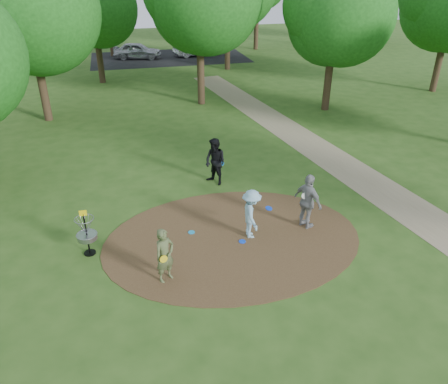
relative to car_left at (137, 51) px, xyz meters
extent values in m
plane|color=#2D5119|center=(0.86, -30.03, -0.72)|extent=(100.00, 100.00, 0.00)
cylinder|color=#47301C|center=(0.86, -30.03, -0.71)|extent=(8.40, 8.40, 0.02)
cube|color=#8C7A5B|center=(7.36, -28.03, -0.71)|extent=(7.55, 39.89, 0.01)
cube|color=black|center=(2.86, -0.03, -0.72)|extent=(14.00, 8.00, 0.01)
imported|color=#515D36|center=(-1.51, -31.54, 0.11)|extent=(0.72, 0.65, 1.66)
cylinder|color=yellow|center=(-1.56, -31.75, 0.16)|extent=(0.22, 0.09, 0.22)
imported|color=#8AB8CF|center=(1.46, -30.02, 0.12)|extent=(0.69, 1.12, 1.68)
cylinder|color=#0B35C5|center=(2.04, -30.04, 0.26)|extent=(0.31, 0.31, 0.08)
imported|color=black|center=(1.20, -26.03, 0.23)|extent=(1.11, 1.17, 1.91)
cylinder|color=blue|center=(1.46, -25.99, 0.13)|extent=(0.22, 0.06, 0.22)
imported|color=gray|center=(3.43, -29.93, 0.25)|extent=(0.89, 1.23, 1.94)
cylinder|color=white|center=(3.28, -29.98, 0.52)|extent=(0.23, 0.08, 0.22)
cylinder|color=#1995CE|center=(-0.40, -29.37, -0.69)|extent=(0.22, 0.22, 0.02)
cylinder|color=#0E43F1|center=(1.09, -30.30, -0.69)|extent=(0.22, 0.22, 0.02)
imported|color=#999DA0|center=(0.00, 0.00, 0.00)|extent=(4.51, 2.65, 1.44)
imported|color=#A4A6AC|center=(5.51, 0.02, 0.00)|extent=(4.59, 2.24, 1.45)
cylinder|color=black|center=(-3.64, -29.73, -0.04)|extent=(0.05, 0.05, 1.35)
cylinder|color=black|center=(-3.64, -29.73, -0.70)|extent=(0.36, 0.36, 0.04)
cylinder|color=gray|center=(-3.64, -29.73, -0.10)|extent=(0.60, 0.60, 0.16)
torus|color=gray|center=(-3.64, -29.73, -0.02)|extent=(0.63, 0.63, 0.03)
torus|color=gray|center=(-3.64, -29.73, 0.53)|extent=(0.58, 0.58, 0.02)
cube|color=yellow|center=(-3.64, -29.73, 0.73)|extent=(0.22, 0.02, 0.18)
cylinder|color=#332316|center=(-6.14, -16.03, 1.18)|extent=(0.44, 0.44, 3.80)
sphere|color=#1A5316|center=(-6.14, -16.03, 4.85)|extent=(6.43, 6.43, 6.43)
cylinder|color=#332316|center=(2.86, -15.03, 1.37)|extent=(0.44, 0.44, 4.18)
sphere|color=#1A5316|center=(2.86, -15.03, 5.19)|extent=(6.28, 6.28, 6.28)
cylinder|color=#332316|center=(9.86, -18.03, 1.09)|extent=(0.44, 0.44, 3.61)
sphere|color=#1A5316|center=(9.86, -18.03, 4.39)|extent=(5.46, 5.46, 5.46)
cylinder|color=#332316|center=(-3.14, -8.03, 0.99)|extent=(0.44, 0.44, 3.42)
sphere|color=#1A5316|center=(-3.14, -8.03, 4.12)|extent=(5.18, 5.18, 5.18)
cylinder|color=#332316|center=(6.86, -6.03, 1.47)|extent=(0.44, 0.44, 4.37)
cylinder|color=#332316|center=(18.86, -16.03, 1.18)|extent=(0.44, 0.44, 3.80)
camera|label=1|loc=(-2.29, -41.40, 7.32)|focal=35.00mm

